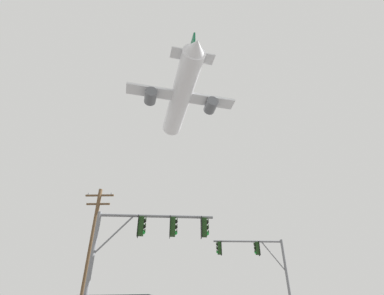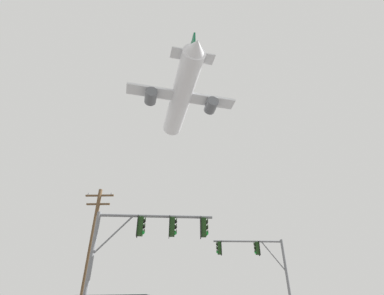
{
  "view_description": "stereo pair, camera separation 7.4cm",
  "coord_description": "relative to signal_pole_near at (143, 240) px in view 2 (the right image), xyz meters",
  "views": [
    {
      "loc": [
        -1.01,
        -5.14,
        1.11
      ],
      "look_at": [
        -1.59,
        18.5,
        15.53
      ],
      "focal_mm": 26.86,
      "sensor_mm": 36.0,
      "label": 1
    },
    {
      "loc": [
        -0.94,
        -5.14,
        1.11
      ],
      "look_at": [
        -1.59,
        18.5,
        15.53
      ],
      "focal_mm": 26.86,
      "sensor_mm": 36.0,
      "label": 2
    }
  ],
  "objects": [
    {
      "name": "signal_pole_near",
      "position": [
        0.0,
        0.0,
        0.0
      ],
      "size": [
        5.76,
        0.8,
        5.82
      ],
      "color": "slate",
      "rests_on": "ground"
    },
    {
      "name": "signal_pole_far",
      "position": [
        7.28,
        8.84,
        0.4
      ],
      "size": [
        5.38,
        0.64,
        6.6
      ],
      "color": "slate",
      "rests_on": "ground"
    },
    {
      "name": "airplane",
      "position": [
        -0.23,
        24.39,
        30.55
      ],
      "size": [
        18.89,
        24.45,
        6.71
      ],
      "color": "white"
    },
    {
      "name": "utility_pole",
      "position": [
        -5.04,
        6.81,
        0.82
      ],
      "size": [
        2.2,
        0.28,
        10.04
      ],
      "color": "brown",
      "rests_on": "ground"
    }
  ]
}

